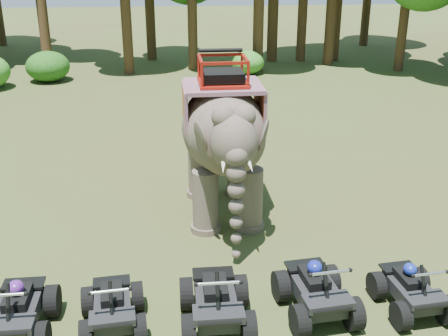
% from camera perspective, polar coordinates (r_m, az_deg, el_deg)
% --- Properties ---
extents(ground, '(110.00, 110.00, 0.00)m').
position_cam_1_polar(ground, '(12.25, 0.50, -10.38)').
color(ground, '#47381E').
rests_on(ground, ground).
extents(elephant, '(2.26, 4.94, 4.12)m').
position_cam_1_polar(elephant, '(14.01, -0.08, 3.22)').
color(elephant, '#4C4037').
rests_on(elephant, ground).
extents(atv_0, '(1.28, 1.73, 1.26)m').
position_cam_1_polar(atv_0, '(10.78, -20.39, -12.93)').
color(atv_0, black).
rests_on(atv_0, ground).
extents(atv_1, '(1.31, 1.68, 1.16)m').
position_cam_1_polar(atv_1, '(10.53, -11.32, -13.08)').
color(atv_1, black).
rests_on(atv_1, ground).
extents(atv_2, '(1.31, 1.78, 1.31)m').
position_cam_1_polar(atv_2, '(10.36, -0.83, -12.71)').
color(atv_2, black).
rests_on(atv_2, ground).
extents(atv_3, '(1.46, 1.87, 1.28)m').
position_cam_1_polar(atv_3, '(10.80, 9.40, -11.56)').
color(atv_3, black).
rests_on(atv_3, ground).
extents(atv_4, '(1.28, 1.65, 1.14)m').
position_cam_1_polar(atv_4, '(11.37, 18.56, -11.10)').
color(atv_4, black).
rests_on(atv_4, ground).
extents(tree_0, '(5.10, 5.10, 7.29)m').
position_cam_1_polar(tree_0, '(31.29, -3.27, 16.52)').
color(tree_0, '#195114').
rests_on(tree_0, ground).
extents(tree_3, '(4.88, 4.88, 6.97)m').
position_cam_1_polar(tree_3, '(32.43, 17.95, 15.45)').
color(tree_3, '#195114').
rests_on(tree_3, ground).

